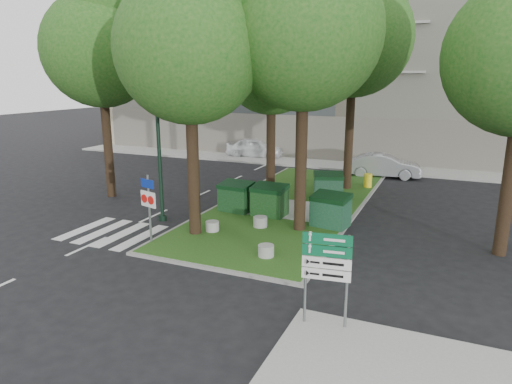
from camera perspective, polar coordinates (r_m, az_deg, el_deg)
The scene contains 25 objects.
ground at distance 14.92m, azimuth -7.52°, elevation -9.18°, with size 120.00×120.00×0.00m, color black.
median_island at distance 21.59m, azimuth 4.54°, elevation -1.52°, with size 6.00×16.00×0.12m, color #264C15.
median_kerb at distance 21.60m, azimuth 4.54°, elevation -1.54°, with size 6.30×16.30×0.10m, color gray.
sidewalk_corner at distance 10.08m, azimuth 16.43°, elevation -21.79°, with size 5.00×4.00×0.12m, color #999993.
building_sidewalk at distance 31.58m, azimuth 9.90°, elevation 3.34°, with size 42.00×3.00×0.12m, color #999993.
zebra_crossing at distance 18.10m, azimuth -15.36°, elevation -5.30°, with size 5.00×3.00×0.01m, color silver.
apartment_building at distance 38.43m, azimuth 13.21°, elevation 16.98°, with size 41.00×12.00×16.00m, color tan.
tree_median_near_left at distance 16.70m, azimuth -8.04°, elevation 18.97°, with size 5.20×5.20×10.53m.
tree_median_near_right at distance 17.16m, azimuth 6.45°, elevation 21.13°, with size 5.60×5.60×11.46m.
tree_median_mid at distance 22.30m, azimuth 2.24°, elevation 16.98°, with size 4.80×4.80×9.99m.
tree_median_far at distance 24.37m, azimuth 12.48°, elevation 19.60°, with size 5.80×5.80×11.93m.
tree_street_left at distance 23.68m, azimuth -18.73°, elevation 17.75°, with size 5.40×5.40×11.00m.
dumpster_a at distance 20.14m, azimuth -2.51°, elevation -0.59°, with size 1.52×1.14×1.33m.
dumpster_b at distance 19.49m, azimuth 1.70°, elevation -1.04°, with size 1.51×1.10×1.36m.
dumpster_c at distance 22.42m, azimuth 9.00°, elevation 0.75°, with size 1.65×1.39×1.30m.
dumpster_d at distance 18.28m, azimuth 9.30°, elevation -2.27°, with size 1.60×1.25×1.35m.
bollard_left at distance 17.69m, azimuth -5.48°, elevation -4.27°, with size 0.52×0.52×0.37m, color #A5A49F.
bollard_right at distance 15.20m, azimuth 1.26°, elevation -7.34°, with size 0.53×0.53×0.38m, color #9A9A95.
bollard_mid at distance 18.10m, azimuth 0.54°, elevation -3.73°, with size 0.56×0.56×0.40m, color gray.
litter_bin at distance 25.23m, azimuth 13.82°, elevation 1.41°, with size 0.42×0.42×0.73m, color yellow.
street_lamp at distance 18.93m, azimuth -12.17°, elevation 7.89°, with size 0.50×0.50×6.23m.
traffic_sign_pole at distance 16.57m, azimuth -13.23°, elevation -1.02°, with size 0.75×0.25×2.57m.
directional_sign at distance 10.85m, azimuth 8.81°, elevation -8.99°, with size 1.14×0.22×2.30m.
car_white at distance 34.41m, azimuth -0.12°, elevation 5.57°, with size 1.73×4.31×1.47m, color white.
car_silver at distance 28.54m, azimuth 15.66°, elevation 3.20°, with size 1.50×4.31×1.42m, color #A1A3A9.
Camera 1 is at (7.16, -11.70, 5.89)m, focal length 32.00 mm.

